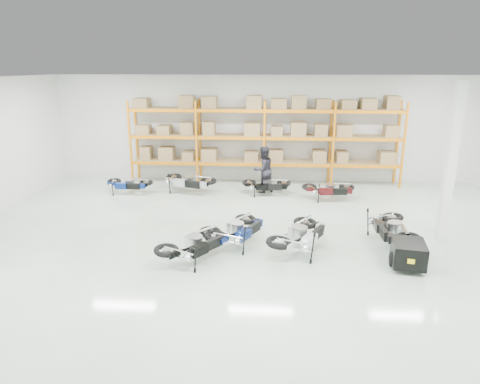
# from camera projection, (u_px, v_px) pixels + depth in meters

# --- Properties ---
(room) EXTENTS (18.00, 18.00, 18.00)m
(room) POSITION_uv_depth(u_px,v_px,m) (261.00, 165.00, 11.62)
(room) COLOR silver
(room) RESTS_ON ground
(pallet_rack) EXTENTS (11.28, 0.98, 3.62)m
(pallet_rack) POSITION_uv_depth(u_px,v_px,m) (264.00, 131.00, 17.79)
(pallet_rack) COLOR orange
(pallet_rack) RESTS_ON ground
(structural_column) EXTENTS (0.25, 0.25, 4.50)m
(structural_column) POSITION_uv_depth(u_px,v_px,m) (451.00, 164.00, 11.75)
(structural_column) COLOR white
(structural_column) RESTS_ON ground
(moto_blue_centre) EXTENTS (1.70, 2.08, 1.21)m
(moto_blue_centre) POSITION_uv_depth(u_px,v_px,m) (238.00, 226.00, 11.90)
(moto_blue_centre) COLOR #07174E
(moto_blue_centre) RESTS_ON ground
(moto_silver_left) EXTENTS (1.82, 2.25, 1.31)m
(moto_silver_left) POSITION_uv_depth(u_px,v_px,m) (302.00, 230.00, 11.45)
(moto_silver_left) COLOR silver
(moto_silver_left) RESTS_ON ground
(moto_black_far_left) EXTENTS (1.85, 2.06, 1.21)m
(moto_black_far_left) POSITION_uv_depth(u_px,v_px,m) (196.00, 239.00, 10.94)
(moto_black_far_left) COLOR black
(moto_black_far_left) RESTS_ON ground
(moto_touring_right) EXTENTS (0.97, 1.93, 1.24)m
(moto_touring_right) POSITION_uv_depth(u_px,v_px,m) (391.00, 223.00, 12.02)
(moto_touring_right) COLOR black
(moto_touring_right) RESTS_ON ground
(trailer) EXTENTS (0.91, 1.66, 0.68)m
(trailer) POSITION_uv_depth(u_px,v_px,m) (408.00, 253.00, 10.55)
(trailer) COLOR black
(trailer) RESTS_ON ground
(moto_back_a) EXTENTS (1.69, 0.96, 1.05)m
(moto_back_a) POSITION_uv_depth(u_px,v_px,m) (128.00, 181.00, 16.79)
(moto_back_a) COLOR navy
(moto_back_a) RESTS_ON ground
(moto_back_b) EXTENTS (2.12, 1.55, 1.24)m
(moto_back_b) POSITION_uv_depth(u_px,v_px,m) (188.00, 178.00, 16.92)
(moto_back_b) COLOR #AEB2B8
(moto_back_b) RESTS_ON ground
(moto_back_c) EXTENTS (1.66, 0.84, 1.07)m
(moto_back_c) POSITION_uv_depth(u_px,v_px,m) (266.00, 182.00, 16.63)
(moto_back_c) COLOR black
(moto_back_c) RESTS_ON ground
(moto_back_d) EXTENTS (1.75, 0.95, 1.10)m
(moto_back_d) POSITION_uv_depth(u_px,v_px,m) (329.00, 186.00, 16.00)
(moto_back_d) COLOR #410D10
(moto_back_d) RESTS_ON ground
(person_back) EXTENTS (1.13, 1.10, 1.84)m
(person_back) POSITION_uv_depth(u_px,v_px,m) (263.00, 170.00, 16.83)
(person_back) COLOR black
(person_back) RESTS_ON ground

